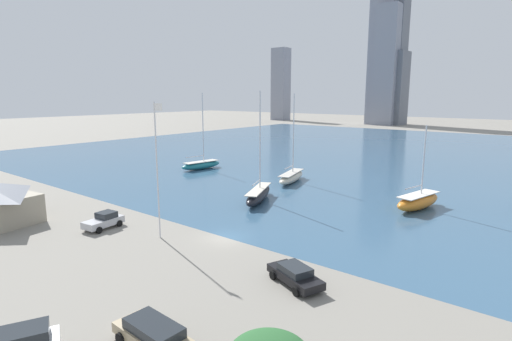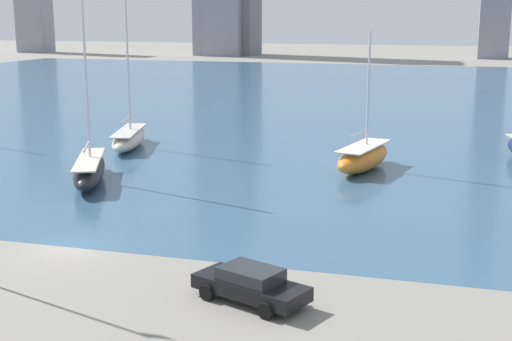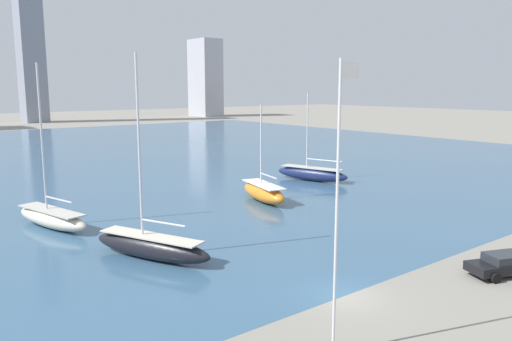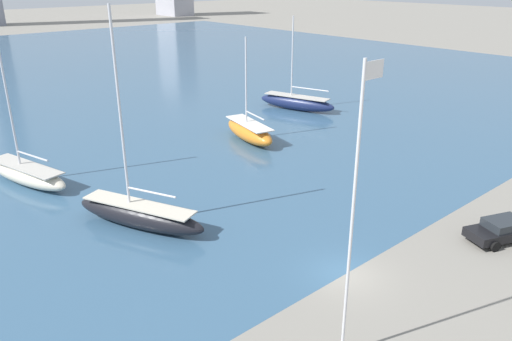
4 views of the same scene
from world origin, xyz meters
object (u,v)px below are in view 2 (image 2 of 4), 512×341
Objects in this scene: parked_sedan_black at (251,284)px; sailboat_black at (90,169)px; sailboat_cream at (129,138)px; sailboat_orange at (363,157)px.

sailboat_black is at bearing 66.02° from parked_sedan_black.
sailboat_black is 2.76× the size of parked_sedan_black.
sailboat_cream is 2.70× the size of parked_sedan_black.
sailboat_black is at bearing -90.65° from sailboat_cream.
sailboat_cream reaches higher than sailboat_orange.
sailboat_orange is 26.95m from parked_sedan_black.
parked_sedan_black is at bearing -79.55° from sailboat_orange.
sailboat_orange reaches higher than parked_sedan_black.
sailboat_cream is at bearing -176.67° from sailboat_orange.
sailboat_orange is (21.41, -3.49, 0.11)m from sailboat_cream.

